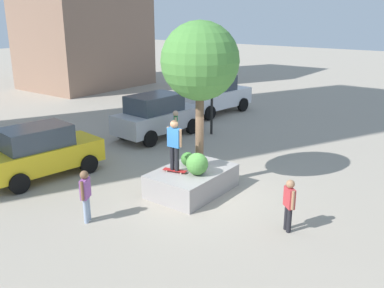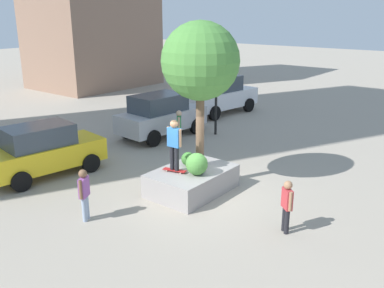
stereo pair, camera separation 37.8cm
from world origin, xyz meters
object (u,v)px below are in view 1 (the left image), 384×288
(skateboard, at_px, (175,170))
(taxi_cab, at_px, (41,151))
(planter_ledge, at_px, (192,181))
(passerby_with_bag, at_px, (176,126))
(sedan_parked, at_px, (157,115))
(plaza_tree, at_px, (200,62))
(traffic_light_corner, at_px, (212,65))
(police_car, at_px, (213,94))
(bystander_watching, at_px, (86,193))
(pedestrian_crossing, at_px, (289,202))
(skateboarder, at_px, (174,142))

(skateboard, bearing_deg, taxi_cab, 108.97)
(planter_ledge, relative_size, passerby_with_bag, 1.74)
(sedan_parked, bearing_deg, passerby_with_bag, -111.13)
(plaza_tree, relative_size, traffic_light_corner, 0.95)
(police_car, xyz_separation_m, passerby_with_bag, (-6.41, -2.31, -0.18))
(traffic_light_corner, xyz_separation_m, passerby_with_bag, (-2.56, 0.19, -2.45))
(planter_ledge, xyz_separation_m, taxi_cab, (-2.18, 5.20, 0.59))
(traffic_light_corner, distance_m, passerby_with_bag, 3.55)
(planter_ledge, xyz_separation_m, skateboard, (-0.51, 0.33, 0.45))
(traffic_light_corner, height_order, bystander_watching, traffic_light_corner)
(plaza_tree, distance_m, passerby_with_bag, 5.76)
(taxi_cab, bearing_deg, traffic_light_corner, -11.93)
(sedan_parked, bearing_deg, plaza_tree, -125.64)
(traffic_light_corner, xyz_separation_m, pedestrian_crossing, (-6.75, -7.15, -2.52))
(planter_ledge, distance_m, sedan_parked, 6.84)
(bystander_watching, bearing_deg, plaza_tree, -14.68)
(skateboarder, height_order, sedan_parked, skateboarder)
(plaza_tree, relative_size, skateboarder, 2.85)
(passerby_with_bag, bearing_deg, plaza_tree, -131.17)
(planter_ledge, xyz_separation_m, sedan_parked, (4.28, 5.30, 0.66))
(planter_ledge, xyz_separation_m, passerby_with_bag, (3.63, 3.62, 0.55))
(police_car, distance_m, bystander_watching, 14.38)
(skateboard, relative_size, police_car, 0.17)
(taxi_cab, height_order, police_car, police_car)
(taxi_cab, distance_m, bystander_watching, 4.27)
(planter_ledge, xyz_separation_m, plaza_tree, (0.54, 0.08, 3.89))
(police_car, xyz_separation_m, pedestrian_crossing, (-10.60, -9.65, -0.25))
(taxi_cab, distance_m, passerby_with_bag, 6.02)
(plaza_tree, bearing_deg, planter_ledge, -171.04)
(bystander_watching, bearing_deg, pedestrian_crossing, -58.68)
(sedan_parked, distance_m, bystander_watching, 8.84)
(pedestrian_crossing, bearing_deg, sedan_parked, 61.80)
(planter_ledge, bearing_deg, police_car, 30.59)
(skateboarder, xyz_separation_m, sedan_parked, (4.79, 4.98, -0.77))
(police_car, distance_m, pedestrian_crossing, 14.34)
(planter_ledge, xyz_separation_m, traffic_light_corner, (6.19, 3.43, 3.00))
(skateboarder, height_order, taxi_cab, skateboarder)
(police_car, height_order, pedestrian_crossing, police_car)
(planter_ledge, relative_size, police_car, 0.57)
(bystander_watching, bearing_deg, passerby_with_bag, 19.08)
(plaza_tree, distance_m, police_car, 11.60)
(taxi_cab, xyz_separation_m, passerby_with_bag, (5.81, -1.58, -0.03))
(planter_ledge, xyz_separation_m, pedestrian_crossing, (-0.56, -3.72, 0.48))
(pedestrian_crossing, bearing_deg, planter_ledge, 81.46)
(traffic_light_corner, xyz_separation_m, bystander_watching, (-9.71, -2.29, -2.49))
(planter_ledge, bearing_deg, traffic_light_corner, 29.02)
(sedan_parked, bearing_deg, planter_ledge, -128.90)
(skateboard, height_order, skateboarder, skateboarder)
(police_car, bearing_deg, taxi_cab, -176.58)
(sedan_parked, bearing_deg, pedestrian_crossing, -118.20)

